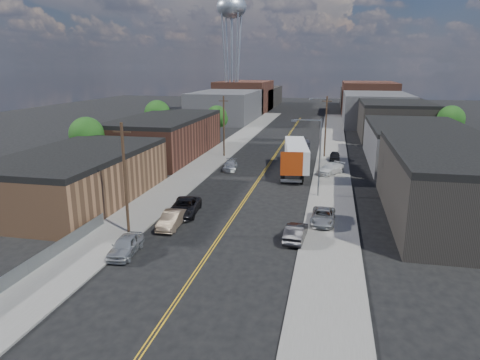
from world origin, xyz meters
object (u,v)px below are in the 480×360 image
at_px(car_right_lot_b, 331,169).
at_px(car_right_lot_a, 323,216).
at_px(car_left_b, 171,220).
at_px(car_left_c, 185,207).
at_px(water_tower, 232,11).
at_px(car_right_oncoming, 296,232).
at_px(car_ahead_truck, 290,159).
at_px(car_left_a, 126,245).
at_px(semi_truck, 297,154).
at_px(car_right_lot_c, 335,156).
at_px(car_left_d, 230,165).

bearing_deg(car_right_lot_b, car_right_lot_a, -59.59).
xyz_separation_m(car_left_b, car_right_lot_a, (13.79, 3.73, 0.05)).
bearing_deg(car_left_c, car_right_lot_a, -6.43).
bearing_deg(water_tower, car_right_lot_a, -71.86).
bearing_deg(car_right_oncoming, car_left_c, -16.94).
bearing_deg(car_left_c, car_ahead_truck, 66.01).
height_order(car_left_a, car_ahead_truck, car_left_a).
bearing_deg(water_tower, car_right_lot_b, -67.06).
relative_size(water_tower, car_right_oncoming, 8.18).
bearing_deg(car_ahead_truck, car_left_c, -106.20).
xyz_separation_m(car_left_b, car_ahead_truck, (8.17, 29.70, 0.01)).
bearing_deg(car_ahead_truck, car_right_lot_a, -76.55).
bearing_deg(car_right_oncoming, car_ahead_truck, -79.66).
height_order(water_tower, car_left_a, water_tower).
distance_m(water_tower, car_right_lot_a, 103.29).
height_order(semi_truck, car_right_lot_b, semi_truck).
relative_size(car_right_lot_b, car_right_lot_c, 1.27).
height_order(car_right_oncoming, car_ahead_truck, car_ahead_truck).
bearing_deg(car_left_a, car_left_c, 77.32).
bearing_deg(car_right_oncoming, car_left_d, -60.63).
relative_size(car_left_c, car_ahead_truck, 1.04).
relative_size(car_right_lot_b, car_ahead_truck, 0.89).
xyz_separation_m(water_tower, car_left_c, (17.00, -94.00, -29.85)).
xyz_separation_m(car_left_c, car_right_oncoming, (11.60, -4.42, -0.05)).
bearing_deg(car_right_lot_b, water_tower, 144.86).
height_order(semi_truck, car_right_lot_a, semi_truck).
distance_m(car_right_oncoming, car_right_lot_a, 4.96).
distance_m(car_left_a, car_right_lot_c, 42.85).
xyz_separation_m(car_left_c, car_right_lot_c, (14.88, 29.50, 0.01)).
bearing_deg(car_left_d, car_right_lot_b, -7.09).
relative_size(water_tower, car_right_lot_a, 7.76).
bearing_deg(car_left_a, semi_truck, 66.12).
xyz_separation_m(car_left_a, car_left_b, (1.40, 6.43, -0.01)).
relative_size(car_left_d, car_right_lot_b, 0.93).
bearing_deg(car_left_a, car_right_lot_c, 62.85).
relative_size(semi_truck, car_left_a, 3.71).
distance_m(car_left_d, car_ahead_truck, 10.17).
bearing_deg(car_left_b, car_right_lot_b, 56.64).
bearing_deg(car_right_lot_c, car_left_c, -115.91).
bearing_deg(car_left_c, car_right_lot_c, 56.68).
distance_m(water_tower, car_ahead_truck, 78.42).
bearing_deg(car_ahead_truck, water_tower, 111.55).
relative_size(car_right_oncoming, car_right_lot_a, 0.95).
relative_size(car_left_b, car_left_d, 1.01).
xyz_separation_m(car_left_c, car_right_lot_a, (13.79, 0.03, 0.02)).
xyz_separation_m(car_left_d, car_right_oncoming, (11.60, -24.36, 0.08)).
bearing_deg(car_left_b, semi_truck, 67.05).
relative_size(semi_truck, car_right_oncoming, 3.71).
xyz_separation_m(car_right_lot_b, car_right_lot_c, (0.57, 9.50, -0.06)).
xyz_separation_m(water_tower, car_left_d, (17.00, -74.06, -29.99)).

